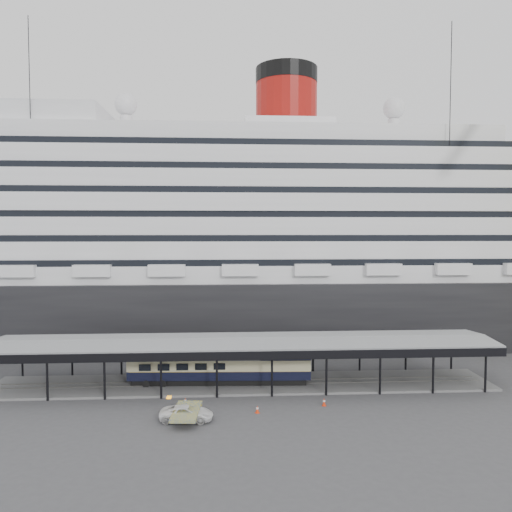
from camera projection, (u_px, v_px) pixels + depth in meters
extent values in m
plane|color=#3D3D40|center=(245.00, 400.00, 51.39)|extent=(200.00, 200.00, 0.00)
cube|color=black|center=(238.00, 305.00, 83.04)|extent=(130.00, 30.00, 10.00)
cylinder|color=maroon|center=(286.00, 109.00, 81.80)|extent=(10.00, 10.00, 9.00)
cylinder|color=black|center=(286.00, 76.00, 81.53)|extent=(10.10, 10.10, 2.50)
sphere|color=silver|center=(126.00, 105.00, 80.29)|extent=(3.60, 3.60, 3.60)
sphere|color=silver|center=(394.00, 108.00, 82.82)|extent=(3.60, 3.60, 3.60)
cube|color=slate|center=(243.00, 384.00, 56.37)|extent=(56.00, 8.00, 0.24)
cube|color=slate|center=(243.00, 384.00, 55.65)|extent=(54.00, 0.08, 0.10)
cube|color=slate|center=(243.00, 380.00, 57.08)|extent=(54.00, 0.08, 0.10)
cube|color=black|center=(245.00, 356.00, 51.66)|extent=(56.00, 0.18, 0.90)
cube|color=black|center=(242.00, 337.00, 60.63)|extent=(56.00, 0.18, 0.90)
cube|color=slate|center=(243.00, 339.00, 56.11)|extent=(56.00, 9.00, 0.24)
cylinder|color=black|center=(32.00, 187.00, 70.16)|extent=(0.12, 0.12, 47.21)
cylinder|color=black|center=(449.00, 188.00, 72.08)|extent=(0.12, 0.12, 47.21)
imported|color=white|center=(187.00, 413.00, 45.74)|extent=(5.02, 2.58, 1.36)
cube|color=black|center=(220.00, 380.00, 56.20)|extent=(19.45, 3.02, 0.65)
cube|color=black|center=(220.00, 373.00, 56.15)|extent=(20.39, 3.43, 1.02)
cube|color=beige|center=(220.00, 363.00, 56.09)|extent=(20.39, 3.47, 1.20)
cube|color=black|center=(220.00, 356.00, 56.05)|extent=(20.39, 3.43, 0.37)
cube|color=#EF410D|center=(185.00, 405.00, 49.90)|extent=(0.44, 0.44, 0.03)
cone|color=#EF410D|center=(185.00, 401.00, 49.88)|extent=(0.37, 0.37, 0.71)
cylinder|color=white|center=(185.00, 400.00, 49.88)|extent=(0.23, 0.23, 0.14)
cube|color=red|center=(257.00, 413.00, 47.70)|extent=(0.50, 0.50, 0.03)
cone|color=red|center=(257.00, 409.00, 47.68)|extent=(0.42, 0.42, 0.72)
cylinder|color=white|center=(257.00, 408.00, 47.68)|extent=(0.23, 0.23, 0.14)
cube|color=red|center=(324.00, 406.00, 49.64)|extent=(0.49, 0.49, 0.03)
cone|color=red|center=(324.00, 402.00, 49.62)|extent=(0.42, 0.42, 0.78)
cylinder|color=white|center=(324.00, 401.00, 49.61)|extent=(0.25, 0.25, 0.15)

